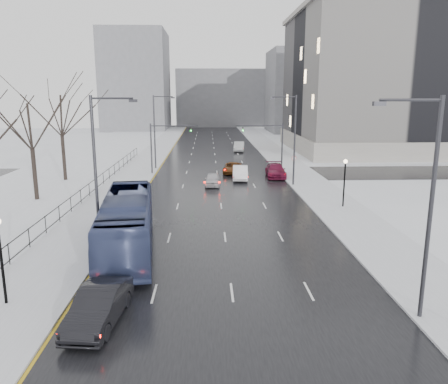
{
  "coord_description": "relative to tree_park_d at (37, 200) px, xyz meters",
  "views": [
    {
      "loc": [
        -1.18,
        -7.82,
        9.99
      ],
      "look_at": [
        0.07,
        25.83,
        2.5
      ],
      "focal_mm": 35.0,
      "sensor_mm": 36.0,
      "label": 1
    }
  ],
  "objects": [
    {
      "name": "streetlight_r_near",
      "position": [
        25.97,
        -24.0,
        5.62
      ],
      "size": [
        2.95,
        0.25,
        10.0
      ],
      "color": "#2D2D33",
      "rests_on": "ground"
    },
    {
      "name": "mast_signal_right",
      "position": [
        25.13,
        14.0,
        4.11
      ],
      "size": [
        6.1,
        0.33,
        6.5
      ],
      "color": "#2D2D33",
      "rests_on": "ground"
    },
    {
      "name": "tree_park_d",
      "position": [
        0.0,
        0.0,
        0.0
      ],
      "size": [
        8.75,
        8.75,
        12.5
      ],
      "primitive_type": null,
      "color": "black",
      "rests_on": "ground"
    },
    {
      "name": "cross_road",
      "position": [
        17.8,
        14.0,
        0.02
      ],
      "size": [
        130.0,
        10.0,
        0.04
      ],
      "primitive_type": "cube",
      "color": "black",
      "rests_on": "ground"
    },
    {
      "name": "no_uturn_sign",
      "position": [
        27.0,
        10.0,
        2.3
      ],
      "size": [
        0.6,
        0.06,
        2.7
      ],
      "color": "#2D2D33",
      "rests_on": "sidewalk_right"
    },
    {
      "name": "sedan_right_cross",
      "position": [
        19.82,
        14.23,
        0.73
      ],
      "size": [
        2.9,
        5.21,
        1.38
      ],
      "primitive_type": "imported",
      "rotation": [
        0.0,
        0.0,
        -0.13
      ],
      "color": "brown",
      "rests_on": "road"
    },
    {
      "name": "sedan_right_far",
      "position": [
        25.0,
        11.29,
        0.86
      ],
      "size": [
        2.56,
        5.74,
        1.64
      ],
      "primitive_type": "imported",
      "rotation": [
        0.0,
        0.0,
        -0.05
      ],
      "color": "maroon",
      "rests_on": "road"
    },
    {
      "name": "sedan_left_near",
      "position": [
        11.74,
        -23.87,
        0.87
      ],
      "size": [
        2.27,
        5.19,
        1.66
      ],
      "primitive_type": "imported",
      "rotation": [
        0.0,
        0.0,
        -0.1
      ],
      "color": "black",
      "rests_on": "road"
    },
    {
      "name": "civic_building",
      "position": [
        52.8,
        38.0,
        11.21
      ],
      "size": [
        41.0,
        31.0,
        24.8
      ],
      "color": "gray",
      "rests_on": "ground"
    },
    {
      "name": "sedan_center_near",
      "position": [
        17.12,
        6.38,
        0.74
      ],
      "size": [
        1.81,
        4.18,
        1.4
      ],
      "primitive_type": "imported",
      "rotation": [
        0.0,
        0.0,
        -0.04
      ],
      "color": "#B4B3B8",
      "rests_on": "road"
    },
    {
      "name": "bldg_far_left",
      "position": [
        -4.2,
        91.0,
        14.0
      ],
      "size": [
        18.0,
        22.0,
        28.0
      ],
      "primitive_type": "cube",
      "color": "slate",
      "rests_on": "ground"
    },
    {
      "name": "road",
      "position": [
        17.8,
        26.0,
        0.02
      ],
      "size": [
        16.0,
        150.0,
        0.04
      ],
      "primitive_type": "cube",
      "color": "black",
      "rests_on": "ground"
    },
    {
      "name": "streetlight_l_far",
      "position": [
        9.63,
        18.0,
        5.62
      ],
      "size": [
        2.95,
        0.25,
        10.0
      ],
      "color": "#2D2D33",
      "rests_on": "ground"
    },
    {
      "name": "bldg_far_center",
      "position": [
        21.8,
        106.0,
        9.0
      ],
      "size": [
        30.0,
        18.0,
        18.0
      ],
      "primitive_type": "cube",
      "color": "slate",
      "rests_on": "ground"
    },
    {
      "name": "bldg_far_right",
      "position": [
        45.8,
        81.0,
        11.0
      ],
      "size": [
        24.0,
        20.0,
        22.0
      ],
      "primitive_type": "cube",
      "color": "slate",
      "rests_on": "ground"
    },
    {
      "name": "sedan_right_distant",
      "position": [
        22.3,
        36.95,
        0.89
      ],
      "size": [
        2.37,
        5.33,
        1.7
      ],
      "primitive_type": "imported",
      "rotation": [
        0.0,
        0.0,
        -0.11
      ],
      "color": "#A6A8AB",
      "rests_on": "road"
    },
    {
      "name": "sidewalk_right",
      "position": [
        28.3,
        26.0,
        0.08
      ],
      "size": [
        5.0,
        150.0,
        0.16
      ],
      "primitive_type": "cube",
      "color": "silver",
      "rests_on": "ground"
    },
    {
      "name": "streetlight_l_near",
      "position": [
        9.63,
        -14.0,
        5.62
      ],
      "size": [
        2.95,
        0.25,
        10.0
      ],
      "color": "#2D2D33",
      "rests_on": "ground"
    },
    {
      "name": "sedan_right_near",
      "position": [
        20.5,
        9.79,
        0.87
      ],
      "size": [
        2.07,
        5.14,
        1.66
      ],
      "primitive_type": "imported",
      "rotation": [
        0.0,
        0.0,
        -0.06
      ],
      "color": "white",
      "rests_on": "road"
    },
    {
      "name": "mast_signal_left",
      "position": [
        10.47,
        14.0,
        4.11
      ],
      "size": [
        6.1,
        0.33,
        6.5
      ],
      "color": "#2D2D33",
      "rests_on": "ground"
    },
    {
      "name": "iron_fence",
      "position": [
        4.8,
        -4.0,
        0.91
      ],
      "size": [
        0.06,
        70.0,
        1.3
      ],
      "color": "black",
      "rests_on": "sidewalk_left"
    },
    {
      "name": "lamppost_r_mid",
      "position": [
        28.8,
        -4.0,
        2.94
      ],
      "size": [
        0.36,
        0.36,
        4.28
      ],
      "color": "black",
      "rests_on": "sidewalk_right"
    },
    {
      "name": "sidewalk_left",
      "position": [
        7.3,
        26.0,
        0.08
      ],
      "size": [
        5.0,
        150.0,
        0.16
      ],
      "primitive_type": "cube",
      "color": "silver",
      "rests_on": "ground"
    },
    {
      "name": "lamppost_l",
      "position": [
        6.8,
        -22.0,
        2.94
      ],
      "size": [
        0.36,
        0.36,
        4.28
      ],
      "color": "black",
      "rests_on": "sidewalk_left"
    },
    {
      "name": "bus",
      "position": [
        11.35,
        -14.42,
        1.87
      ],
      "size": [
        4.62,
        13.42,
        3.66
      ],
      "primitive_type": "imported",
      "rotation": [
        0.0,
        0.0,
        0.12
      ],
      "color": "#39446F",
      "rests_on": "road"
    },
    {
      "name": "streetlight_r_mid",
      "position": [
        25.97,
        6.0,
        5.62
      ],
      "size": [
        2.95,
        0.25,
        10.0
      ],
      "color": "#2D2D33",
      "rests_on": "ground"
    },
    {
      "name": "park_strip",
      "position": [
        -2.2,
        26.0,
        0.06
      ],
      "size": [
        14.0,
        150.0,
        0.12
      ],
      "primitive_type": "cube",
      "color": "white",
      "rests_on": "ground"
    },
    {
      "name": "tree_park_e",
      "position": [
        -0.4,
        10.0,
        0.0
      ],
      "size": [
        9.45,
        9.45,
        13.5
      ],
      "primitive_type": null,
      "color": "black",
      "rests_on": "ground"
    }
  ]
}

